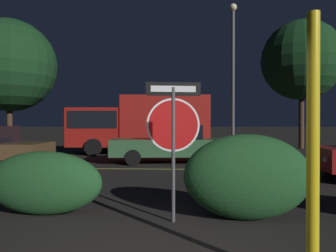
# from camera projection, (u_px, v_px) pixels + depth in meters

# --- Properties ---
(road_center_stripe) EXTENTS (34.18, 0.12, 0.01)m
(road_center_stripe) POSITION_uv_depth(u_px,v_px,m) (169.00, 169.00, 11.32)
(road_center_stripe) COLOR gold
(road_center_stripe) RESTS_ON ground_plane
(stop_sign) EXTENTS (0.88, 0.17, 2.26)m
(stop_sign) POSITION_uv_depth(u_px,v_px,m) (173.00, 124.00, 5.29)
(stop_sign) COLOR #4C4C51
(stop_sign) RESTS_ON ground_plane
(yellow_pole_right) EXTENTS (0.12, 0.12, 2.68)m
(yellow_pole_right) POSITION_uv_depth(u_px,v_px,m) (313.00, 150.00, 3.17)
(yellow_pole_right) COLOR yellow
(yellow_pole_right) RESTS_ON ground_plane
(hedge_bush_1) EXTENTS (2.06, 0.73, 1.11)m
(hedge_bush_1) POSITION_uv_depth(u_px,v_px,m) (44.00, 183.00, 5.71)
(hedge_bush_1) COLOR #1E4C23
(hedge_bush_1) RESTS_ON ground_plane
(hedge_bush_2) EXTENTS (2.10, 0.95, 1.42)m
(hedge_bush_2) POSITION_uv_depth(u_px,v_px,m) (247.00, 177.00, 5.41)
(hedge_bush_2) COLOR #1E4C23
(hedge_bush_2) RESTS_ON ground_plane
(passing_car_2) EXTENTS (5.11, 2.35, 1.52)m
(passing_car_2) POSITION_uv_depth(u_px,v_px,m) (173.00, 144.00, 13.23)
(passing_car_2) COLOR #335B38
(passing_car_2) RESTS_ON ground_plane
(delivery_truck) EXTENTS (7.25, 2.81, 2.98)m
(delivery_truck) POSITION_uv_depth(u_px,v_px,m) (139.00, 123.00, 17.07)
(delivery_truck) COLOR maroon
(delivery_truck) RESTS_ON ground_plane
(street_lamp) EXTENTS (0.37, 0.37, 7.53)m
(street_lamp) POSITION_uv_depth(u_px,v_px,m) (233.00, 67.00, 16.26)
(street_lamp) COLOR #4C4C51
(street_lamp) RESTS_ON ground_plane
(tree_0) EXTENTS (5.36, 5.36, 7.62)m
(tree_0) POSITION_uv_depth(u_px,v_px,m) (9.00, 66.00, 19.05)
(tree_0) COLOR #422D1E
(tree_0) RESTS_ON ground_plane
(tree_1) EXTENTS (4.98, 4.98, 8.03)m
(tree_1) POSITION_uv_depth(u_px,v_px,m) (302.00, 60.00, 20.50)
(tree_1) COLOR #422D1E
(tree_1) RESTS_ON ground_plane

